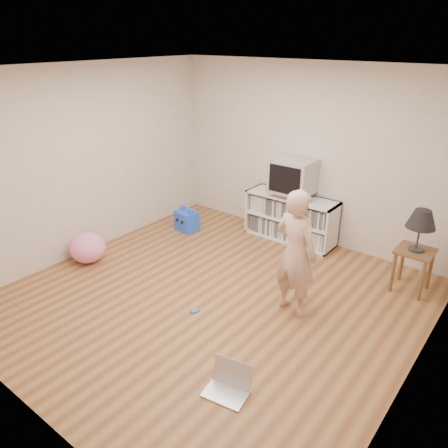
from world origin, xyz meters
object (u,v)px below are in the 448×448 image
at_px(media_unit, 291,218).
at_px(laptop, 229,384).
at_px(person, 296,253).
at_px(plush_pink, 88,248).
at_px(dvd_deck, 292,194).
at_px(plush_blue, 187,220).
at_px(crt_tv, 294,176).
at_px(table_lamp, 422,220).
at_px(side_table, 414,260).

relative_size(media_unit, laptop, 3.30).
distance_m(person, plush_pink, 2.96).
bearing_deg(media_unit, dvd_deck, -90.00).
relative_size(media_unit, plush_blue, 3.59).
relative_size(crt_tv, plush_blue, 1.54).
bearing_deg(laptop, plush_pink, 157.08).
height_order(media_unit, laptop, media_unit).
height_order(dvd_deck, table_lamp, table_lamp).
bearing_deg(dvd_deck, crt_tv, -90.00).
xyz_separation_m(dvd_deck, person, (0.98, -1.64, -0.00)).
relative_size(crt_tv, table_lamp, 1.17).
xyz_separation_m(person, laptop, (0.18, -1.42, -0.66)).
relative_size(media_unit, table_lamp, 2.72).
distance_m(side_table, table_lamp, 0.53).
bearing_deg(table_lamp, dvd_deck, 169.01).
relative_size(crt_tv, side_table, 1.09).
bearing_deg(dvd_deck, person, -59.11).
relative_size(media_unit, dvd_deck, 3.11).
xyz_separation_m(crt_tv, person, (0.98, -1.64, -0.29)).
height_order(dvd_deck, side_table, dvd_deck).
bearing_deg(media_unit, side_table, -11.44).
bearing_deg(plush_pink, table_lamp, 27.99).
xyz_separation_m(media_unit, person, (0.98, -1.66, 0.38)).
xyz_separation_m(crt_tv, plush_blue, (-1.48, -0.74, -0.85)).
bearing_deg(laptop, person, 87.55).
relative_size(side_table, table_lamp, 1.07).
distance_m(crt_tv, table_lamp, 1.94).
height_order(crt_tv, table_lamp, crt_tv).
xyz_separation_m(crt_tv, side_table, (1.91, -0.37, -0.60)).
bearing_deg(table_lamp, person, -125.99).
distance_m(dvd_deck, crt_tv, 0.29).
xyz_separation_m(media_unit, dvd_deck, (-0.00, -0.02, 0.39)).
height_order(dvd_deck, plush_pink, dvd_deck).
bearing_deg(media_unit, plush_pink, -127.73).
xyz_separation_m(side_table, person, (-0.92, -1.27, 0.32)).
relative_size(media_unit, plush_pink, 2.86).
bearing_deg(crt_tv, person, -59.06).
height_order(side_table, table_lamp, table_lamp).
height_order(side_table, person, person).
bearing_deg(plush_blue, side_table, 16.95).
distance_m(table_lamp, laptop, 2.93).
bearing_deg(side_table, person, -125.99).
relative_size(table_lamp, laptop, 1.21).
bearing_deg(plush_pink, media_unit, 52.27).
xyz_separation_m(table_lamp, person, (-0.92, -1.27, -0.21)).
height_order(crt_tv, plush_pink, crt_tv).
bearing_deg(laptop, crt_tv, 101.11).
distance_m(media_unit, crt_tv, 0.67).
bearing_deg(media_unit, plush_blue, -152.92).
relative_size(media_unit, person, 0.95).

